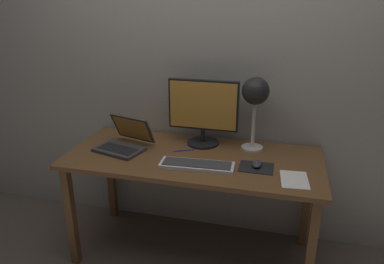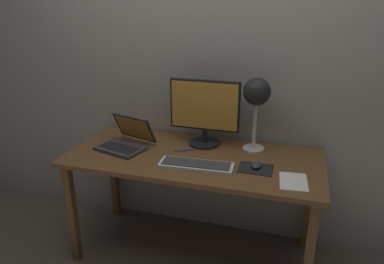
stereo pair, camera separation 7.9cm
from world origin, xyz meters
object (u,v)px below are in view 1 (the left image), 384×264
Objects in this scene: pen at (184,150)px; monitor at (203,110)px; mouse at (257,164)px; laptop at (126,139)px; desk_lamp at (255,95)px; keyboard_main at (197,165)px.

monitor is at bearing 57.79° from pen.
pen is (-0.48, 0.12, -0.02)m from mouse.
desk_lamp is at bearing 12.72° from laptop.
monitor reaches higher than keyboard_main.
monitor is at bearing 179.39° from desk_lamp.
desk_lamp reaches higher than pen.
desk_lamp is 3.42× the size of pen.
keyboard_main is 0.25m from pen.
monitor is 1.05× the size of keyboard_main.
monitor is 0.30m from pen.
monitor is 3.34× the size of pen.
mouse is at bearing -13.95° from pen.
laptop is at bearing -167.28° from desk_lamp.
keyboard_main is 0.35m from mouse.
laptop reaches higher than keyboard_main.
pen is at bearing 5.60° from laptop.
monitor is 0.97× the size of desk_lamp.
desk_lamp is (0.33, -0.00, 0.12)m from monitor.
laptop is at bearing -174.40° from pen.
keyboard_main reaches higher than pen.
keyboard_main is 4.66× the size of mouse.
keyboard_main is at bearing -17.67° from laptop.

